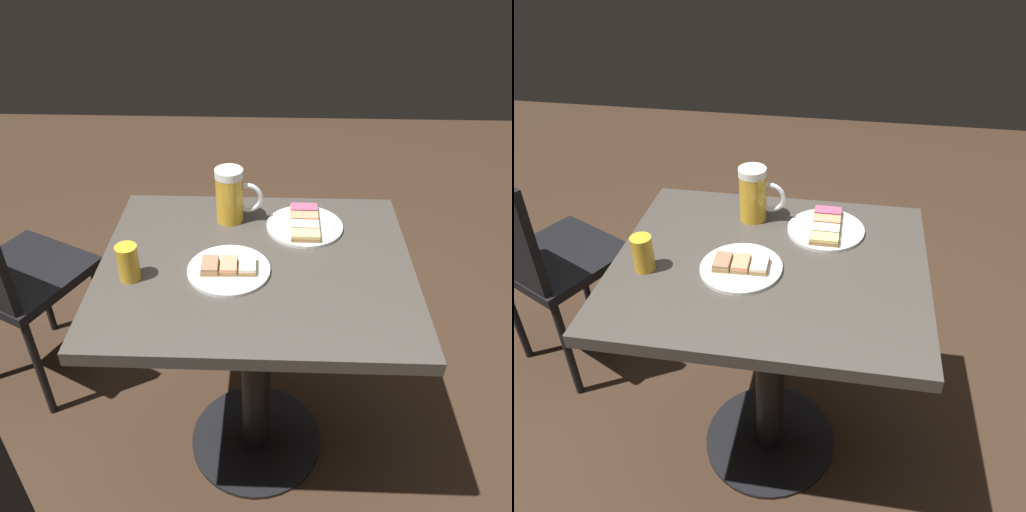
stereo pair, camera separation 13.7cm
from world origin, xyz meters
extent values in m
plane|color=#382619|center=(0.00, 0.00, 0.00)|extent=(6.00, 6.00, 0.00)
cylinder|color=black|center=(0.00, 0.00, 0.01)|extent=(0.44, 0.44, 0.01)
cylinder|color=black|center=(0.00, 0.00, 0.38)|extent=(0.09, 0.09, 0.73)
cube|color=#423D38|center=(0.00, 0.00, 0.75)|extent=(0.82, 0.69, 0.04)
cylinder|color=white|center=(-0.13, -0.17, 0.77)|extent=(0.22, 0.22, 0.01)
cube|color=#9E7547|center=(-0.13, -0.10, 0.78)|extent=(0.08, 0.04, 0.01)
cube|color=#EFE07A|center=(-0.13, -0.10, 0.79)|extent=(0.08, 0.04, 0.01)
cube|color=#9E7547|center=(-0.13, -0.15, 0.78)|extent=(0.08, 0.04, 0.01)
cube|color=white|center=(-0.13, -0.15, 0.79)|extent=(0.08, 0.04, 0.01)
cube|color=#9E7547|center=(-0.13, -0.20, 0.78)|extent=(0.08, 0.04, 0.01)
cube|color=#EA8E66|center=(-0.13, -0.20, 0.79)|extent=(0.08, 0.04, 0.01)
cube|color=#9E7547|center=(-0.13, -0.24, 0.78)|extent=(0.08, 0.04, 0.01)
cube|color=#BC4C70|center=(-0.13, -0.24, 0.79)|extent=(0.08, 0.04, 0.01)
cylinder|color=white|center=(0.07, 0.04, 0.77)|extent=(0.21, 0.21, 0.01)
cube|color=#9E7547|center=(0.12, 0.04, 0.78)|extent=(0.05, 0.07, 0.01)
cube|color=#997051|center=(0.12, 0.04, 0.79)|extent=(0.04, 0.07, 0.01)
cube|color=#9E7547|center=(0.07, 0.04, 0.78)|extent=(0.05, 0.07, 0.01)
cube|color=#EA8E66|center=(0.07, 0.04, 0.79)|extent=(0.04, 0.07, 0.01)
cube|color=#9E7547|center=(0.02, 0.04, 0.78)|extent=(0.05, 0.07, 0.01)
cube|color=white|center=(0.02, 0.04, 0.79)|extent=(0.04, 0.07, 0.01)
cylinder|color=gold|center=(0.08, -0.21, 0.84)|extent=(0.08, 0.08, 0.14)
cylinder|color=white|center=(0.08, -0.21, 0.92)|extent=(0.08, 0.08, 0.02)
torus|color=silver|center=(0.03, -0.21, 0.84)|extent=(0.09, 0.02, 0.09)
cylinder|color=gold|center=(0.31, 0.08, 0.81)|extent=(0.05, 0.05, 0.10)
cylinder|color=black|center=(0.60, -0.38, 0.22)|extent=(0.03, 0.03, 0.45)
cylinder|color=black|center=(0.89, -0.52, 0.22)|extent=(0.03, 0.03, 0.45)
cylinder|color=black|center=(0.74, -0.09, 0.22)|extent=(0.03, 0.03, 0.45)
cylinder|color=black|center=(1.03, -0.24, 0.22)|extent=(0.03, 0.03, 0.45)
cube|color=black|center=(0.82, -0.31, 0.46)|extent=(0.51, 0.51, 0.04)
camera|label=1|loc=(-0.04, 1.11, 1.59)|focal=37.08mm
camera|label=2|loc=(-0.18, 1.10, 1.59)|focal=37.08mm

